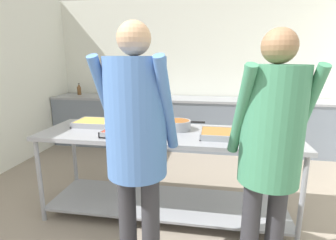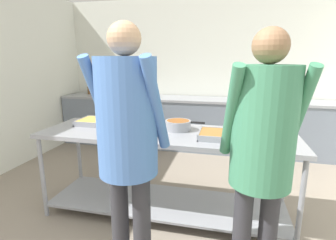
{
  "view_description": "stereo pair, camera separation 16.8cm",
  "coord_description": "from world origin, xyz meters",
  "px_view_note": "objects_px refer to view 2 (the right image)",
  "views": [
    {
      "loc": [
        0.43,
        -0.8,
        1.58
      ],
      "look_at": [
        -0.0,
        1.73,
        0.98
      ],
      "focal_mm": 28.0,
      "sensor_mm": 36.0,
      "label": 1
    },
    {
      "loc": [
        0.59,
        -0.76,
        1.58
      ],
      "look_at": [
        -0.0,
        1.73,
        0.98
      ],
      "focal_mm": 28.0,
      "sensor_mm": 36.0,
      "label": 2
    }
  ],
  "objects_px": {
    "sauce_pan": "(178,125)",
    "guest_serving_right": "(262,142)",
    "water_bottle": "(89,89)",
    "plate_stack": "(259,128)",
    "serving_tray_greens": "(98,122)",
    "serving_tray_roast": "(221,135)",
    "serving_tray_vegetables": "(127,131)",
    "guest_serving_left": "(128,132)"
  },
  "relations": [
    {
      "from": "serving_tray_greens",
      "to": "water_bottle",
      "type": "bearing_deg",
      "value": 121.62
    },
    {
      "from": "serving_tray_greens",
      "to": "plate_stack",
      "type": "distance_m",
      "value": 1.7
    },
    {
      "from": "serving_tray_greens",
      "to": "guest_serving_right",
      "type": "height_order",
      "value": "guest_serving_right"
    },
    {
      "from": "serving_tray_vegetables",
      "to": "plate_stack",
      "type": "relative_size",
      "value": 1.78
    },
    {
      "from": "serving_tray_greens",
      "to": "guest_serving_right",
      "type": "xyz_separation_m",
      "value": [
        1.61,
        -0.91,
        0.18
      ]
    },
    {
      "from": "serving_tray_greens",
      "to": "water_bottle",
      "type": "relative_size",
      "value": 1.87
    },
    {
      "from": "guest_serving_left",
      "to": "guest_serving_right",
      "type": "xyz_separation_m",
      "value": [
        0.85,
        0.08,
        -0.03
      ]
    },
    {
      "from": "sauce_pan",
      "to": "guest_serving_right",
      "type": "xyz_separation_m",
      "value": [
        0.7,
        -0.88,
        0.15
      ]
    },
    {
      "from": "plate_stack",
      "to": "guest_serving_left",
      "type": "xyz_separation_m",
      "value": [
        -0.93,
        -1.07,
        0.2
      ]
    },
    {
      "from": "sauce_pan",
      "to": "serving_tray_roast",
      "type": "height_order",
      "value": "sauce_pan"
    },
    {
      "from": "serving_tray_roast",
      "to": "guest_serving_left",
      "type": "relative_size",
      "value": 0.22
    },
    {
      "from": "serving_tray_vegetables",
      "to": "water_bottle",
      "type": "height_order",
      "value": "water_bottle"
    },
    {
      "from": "sauce_pan",
      "to": "water_bottle",
      "type": "height_order",
      "value": "water_bottle"
    },
    {
      "from": "sauce_pan",
      "to": "water_bottle",
      "type": "bearing_deg",
      "value": 135.94
    },
    {
      "from": "serving_tray_greens",
      "to": "serving_tray_vegetables",
      "type": "relative_size",
      "value": 0.93
    },
    {
      "from": "guest_serving_left",
      "to": "water_bottle",
      "type": "height_order",
      "value": "guest_serving_left"
    },
    {
      "from": "sauce_pan",
      "to": "guest_serving_left",
      "type": "relative_size",
      "value": 0.22
    },
    {
      "from": "plate_stack",
      "to": "guest_serving_left",
      "type": "distance_m",
      "value": 1.43
    },
    {
      "from": "serving_tray_vegetables",
      "to": "guest_serving_left",
      "type": "height_order",
      "value": "guest_serving_left"
    },
    {
      "from": "water_bottle",
      "to": "sauce_pan",
      "type": "bearing_deg",
      "value": -44.06
    },
    {
      "from": "serving_tray_roast",
      "to": "water_bottle",
      "type": "relative_size",
      "value": 1.82
    },
    {
      "from": "guest_serving_left",
      "to": "serving_tray_greens",
      "type": "bearing_deg",
      "value": 127.43
    },
    {
      "from": "water_bottle",
      "to": "guest_serving_left",
      "type": "bearing_deg",
      "value": -56.42
    },
    {
      "from": "serving_tray_greens",
      "to": "guest_serving_left",
      "type": "distance_m",
      "value": 1.27
    },
    {
      "from": "serving_tray_greens",
      "to": "serving_tray_roast",
      "type": "distance_m",
      "value": 1.36
    },
    {
      "from": "plate_stack",
      "to": "water_bottle",
      "type": "height_order",
      "value": "water_bottle"
    },
    {
      "from": "sauce_pan",
      "to": "guest_serving_left",
      "type": "xyz_separation_m",
      "value": [
        -0.15,
        -0.96,
        0.18
      ]
    },
    {
      "from": "serving_tray_roast",
      "to": "guest_serving_right",
      "type": "bearing_deg",
      "value": -68.97
    },
    {
      "from": "guest_serving_right",
      "to": "water_bottle",
      "type": "bearing_deg",
      "value": 133.93
    },
    {
      "from": "water_bottle",
      "to": "serving_tray_roast",
      "type": "bearing_deg",
      "value": -41.25
    },
    {
      "from": "serving_tray_greens",
      "to": "serving_tray_roast",
      "type": "relative_size",
      "value": 1.03
    },
    {
      "from": "serving_tray_greens",
      "to": "plate_stack",
      "type": "bearing_deg",
      "value": 2.55
    },
    {
      "from": "serving_tray_roast",
      "to": "water_bottle",
      "type": "height_order",
      "value": "water_bottle"
    },
    {
      "from": "guest_serving_right",
      "to": "guest_serving_left",
      "type": "bearing_deg",
      "value": -174.63
    },
    {
      "from": "guest_serving_right",
      "to": "plate_stack",
      "type": "bearing_deg",
      "value": 85.17
    },
    {
      "from": "serving_tray_greens",
      "to": "water_bottle",
      "type": "xyz_separation_m",
      "value": [
        -1.29,
        2.1,
        0.1
      ]
    },
    {
      "from": "serving_tray_greens",
      "to": "serving_tray_roast",
      "type": "xyz_separation_m",
      "value": [
        1.34,
        -0.21,
        0.0
      ]
    },
    {
      "from": "sauce_pan",
      "to": "plate_stack",
      "type": "height_order",
      "value": "sauce_pan"
    },
    {
      "from": "water_bottle",
      "to": "plate_stack",
      "type": "bearing_deg",
      "value": -34.12
    },
    {
      "from": "serving_tray_roast",
      "to": "plate_stack",
      "type": "xyz_separation_m",
      "value": [
        0.36,
        0.28,
        0.01
      ]
    },
    {
      "from": "serving_tray_greens",
      "to": "guest_serving_right",
      "type": "distance_m",
      "value": 1.86
    },
    {
      "from": "sauce_pan",
      "to": "plate_stack",
      "type": "relative_size",
      "value": 1.62
    }
  ]
}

